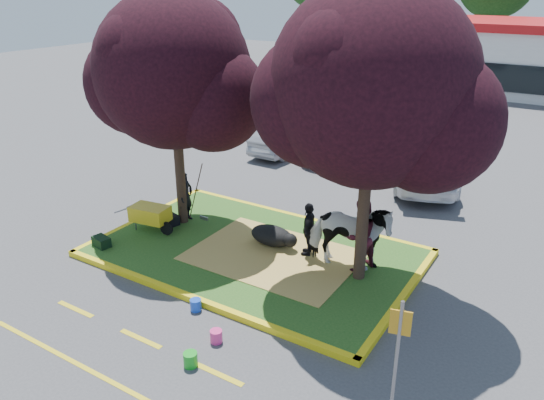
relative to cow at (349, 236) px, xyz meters
The scene contains 30 objects.
ground 2.72m from the cow, 169.17° to the right, with size 90.00×90.00×0.00m, color #424244.
median_island 2.70m from the cow, 169.17° to the right, with size 8.00×5.00×0.15m, color #24551A.
curb_near 4.05m from the cow, 129.02° to the right, with size 8.30×0.16×0.15m, color yellow.
curb_far 3.39m from the cow, 139.59° to the left, with size 8.30×0.16×0.15m, color yellow.
curb_left 6.64m from the cow, behind, with size 0.16×5.30×0.15m, color yellow.
curb_right 1.93m from the cow, 16.43° to the right, with size 0.16×5.30×0.15m, color yellow.
straw_bedding 2.12m from the cow, 165.82° to the right, with size 4.20×3.00×0.01m, color #D4B557.
tree_purple_left 6.22m from the cow, behind, with size 5.06×4.20×6.51m.
tree_purple_right 3.57m from the cow, 33.21° to the right, with size 5.30×4.40×6.82m.
fire_lane_stripe_a 6.55m from the cow, 133.75° to the right, with size 1.10×0.12×0.01m, color yellow.
fire_lane_stripe_b 5.39m from the cow, 117.90° to the right, with size 1.10×0.12×0.01m, color yellow.
fire_lane_stripe_c 4.81m from the cow, 95.79° to the right, with size 1.10×0.12×0.01m, color yellow.
fire_lane_long 6.46m from the cow, 112.84° to the right, with size 6.00×0.10×0.01m, color yellow.
retail_building 27.54m from the cow, 90.99° to the left, with size 20.40×8.40×4.40m.
cow is the anchor object (origin of this frame).
calf 2.34m from the cow, behind, with size 1.25×0.71×0.54m, color black.
handler 5.24m from the cow, behind, with size 0.55×0.36×1.51m, color black.
visitor_a 0.27m from the cow, 21.45° to the left, with size 0.89×0.69×1.83m, color #4D1623.
visitor_b 1.18m from the cow, behind, with size 0.85×0.35×1.44m, color black.
wheelbarrow 5.76m from the cow, 169.96° to the right, with size 1.93×0.79×0.73m.
gear_bag_dark 5.57m from the cow, behind, with size 0.59×0.32×0.30m, color black.
gear_bag_green 6.61m from the cow, 158.07° to the right, with size 0.50×0.31×0.27m, color black.
sign_post 4.91m from the cow, 57.31° to the right, with size 0.33×0.11×2.38m.
bucket_green 4.96m from the cow, 102.72° to the right, with size 0.27×0.27×0.29m, color green.
bucket_pink 4.18m from the cow, 105.65° to the right, with size 0.25×0.25×0.27m, color #EF3586.
bucket_blue 4.03m from the cow, 123.54° to the right, with size 0.25×0.25×0.27m, color blue.
car_black 14.10m from the cow, 143.03° to the left, with size 1.74×4.33×1.48m, color black.
car_silver 10.16m from the cow, 129.43° to the left, with size 1.35×3.86×1.27m, color #919398.
car_red 9.43m from the cow, 114.63° to the left, with size 2.21×4.79×1.33m, color maroon.
car_white 7.31m from the cow, 92.51° to the left, with size 2.18×5.37×1.56m, color white.
Camera 1 is at (6.99, -10.34, 6.80)m, focal length 35.00 mm.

